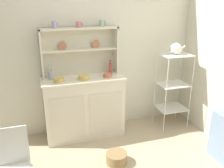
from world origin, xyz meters
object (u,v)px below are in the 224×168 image
cup_lilac_0 (54,25)px  porcelain_teapot (176,49)px  bakers_rack (173,82)px  hutch_shelf_unit (80,48)px  wire_chair (13,163)px  jam_bottle (110,68)px  utensil_jar (51,75)px  hutch_cabinet (84,106)px  bowl_mixing_large (59,80)px  floor_basket (117,158)px

cup_lilac_0 → porcelain_teapot: size_ratio=0.36×
bakers_rack → hutch_shelf_unit: bearing=168.5°
wire_chair → porcelain_teapot: bearing=9.8°
jam_bottle → utensil_jar: bearing=-179.4°
hutch_cabinet → porcelain_teapot: (1.38, -0.12, 0.80)m
bakers_rack → cup_lilac_0: bearing=172.0°
utensil_jar → bakers_rack: bearing=-6.2°
hutch_cabinet → utensil_jar: 0.67m
cup_lilac_0 → utensil_jar: bearing=-156.6°
cup_lilac_0 → jam_bottle: bearing=-2.7°
cup_lilac_0 → bowl_mixing_large: size_ratio=0.65×
porcelain_teapot → bowl_mixing_large: bearing=178.5°
hutch_shelf_unit → utensil_jar: 0.55m
bowl_mixing_large → utensil_jar: utensil_jar is taller
cup_lilac_0 → utensil_jar: cup_lilac_0 is taller
floor_basket → porcelain_teapot: porcelain_teapot is taller
bakers_rack → jam_bottle: 1.01m
bakers_rack → floor_basket: size_ratio=4.43×
porcelain_teapot → hutch_cabinet: bearing=175.1°
wire_chair → cup_lilac_0: 1.78m
hutch_shelf_unit → bakers_rack: size_ratio=0.92×
hutch_shelf_unit → wire_chair: hutch_shelf_unit is taller
bakers_rack → cup_lilac_0: (-1.71, 0.24, 0.90)m
cup_lilac_0 → bakers_rack: bearing=-8.0°
hutch_shelf_unit → bowl_mixing_large: (-0.34, -0.24, -0.37)m
utensil_jar → hutch_cabinet: bearing=-10.3°
wire_chair → porcelain_teapot: (2.29, 1.02, 0.75)m
hutch_shelf_unit → floor_basket: hutch_shelf_unit is taller
jam_bottle → utensil_jar: size_ratio=0.90×
hutch_shelf_unit → bowl_mixing_large: size_ratio=7.63×
hutch_shelf_unit → jam_bottle: 0.54m
hutch_shelf_unit → hutch_cabinet: bearing=-90.0°
hutch_cabinet → cup_lilac_0: cup_lilac_0 is taller
bowl_mixing_large → floor_basket: bearing=-50.7°
cup_lilac_0 → wire_chair: bearing=-114.5°
utensil_jar → porcelain_teapot: bearing=-6.2°
floor_basket → jam_bottle: size_ratio=1.34×
bakers_rack → cup_lilac_0: 1.95m
wire_chair → jam_bottle: bearing=28.3°
hutch_cabinet → floor_basket: size_ratio=4.35×
hutch_cabinet → wire_chair: (-0.90, -1.14, 0.05)m
hutch_cabinet → jam_bottle: bearing=11.4°
jam_bottle → hutch_shelf_unit: bearing=169.7°
hutch_shelf_unit → bowl_mixing_large: hutch_shelf_unit is taller
cup_lilac_0 → porcelain_teapot: (1.71, -0.24, -0.38)m
bakers_rack → bowl_mixing_large: size_ratio=8.31×
floor_basket → porcelain_teapot: size_ratio=1.03×
wire_chair → cup_lilac_0: (0.58, 1.26, 1.12)m
wire_chair → utensil_jar: utensil_jar is taller
porcelain_teapot → bakers_rack: bearing=-0.0°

